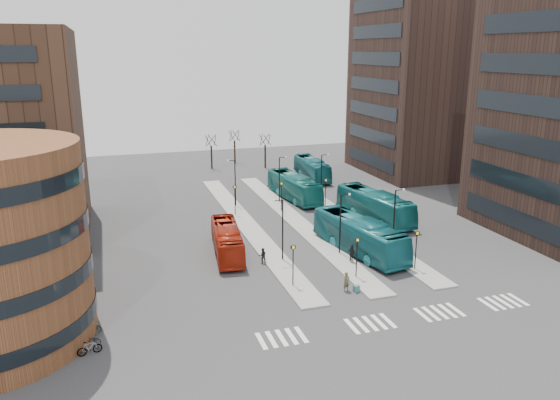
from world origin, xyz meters
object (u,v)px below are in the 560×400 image
object	(u,v)px
traveller	(346,282)
teal_bus_c	(375,205)
teal_bus_a	(359,235)
bicycle_far	(90,327)
commuter_b	(352,254)
commuter_c	(357,252)
commuter_a	(263,256)
bicycle_near	(90,340)
teal_bus_b	(294,187)
bicycle_mid	(90,348)
suitcase	(356,289)
teal_bus_d	(312,168)
red_bus	(227,240)

from	to	relation	value
traveller	teal_bus_c	bearing A→B (deg)	40.69
teal_bus_a	traveller	size ratio (longest dim) A/B	7.54
bicycle_far	commuter_b	bearing A→B (deg)	-54.88
traveller	bicycle_far	distance (m)	20.66
teal_bus_a	commuter_c	distance (m)	2.26
teal_bus_c	commuter_b	world-z (taller)	teal_bus_c
commuter_a	bicycle_far	distance (m)	18.00
traveller	bicycle_near	xyz separation A→B (m)	(-20.64, -2.64, -0.46)
teal_bus_b	commuter_a	xyz separation A→B (m)	(-10.49, -21.16, -0.95)
bicycle_mid	bicycle_near	bearing A→B (deg)	-12.18
suitcase	teal_bus_d	size ratio (longest dim) A/B	0.05
suitcase	teal_bus_a	xyz separation A→B (m)	(4.28, 8.52, 1.51)
commuter_c	teal_bus_b	bearing A→B (deg)	179.80
traveller	commuter_a	distance (m)	9.67
commuter_a	teal_bus_b	bearing A→B (deg)	-108.28
commuter_a	commuter_c	world-z (taller)	commuter_c
teal_bus_c	bicycle_near	distance (m)	38.11
teal_bus_c	teal_bus_d	world-z (taller)	teal_bus_c
commuter_a	bicycle_far	bearing A→B (deg)	38.06
red_bus	commuter_a	distance (m)	4.41
teal_bus_d	bicycle_near	bearing A→B (deg)	-124.64
bicycle_far	teal_bus_b	bearing A→B (deg)	-20.71
bicycle_near	bicycle_far	world-z (taller)	bicycle_far
teal_bus_a	commuter_a	xyz separation A→B (m)	(-10.07, 0.15, -1.05)
teal_bus_d	bicycle_far	size ratio (longest dim) A/B	7.30
red_bus	commuter_a	bearing A→B (deg)	-43.74
commuter_a	bicycle_mid	xyz separation A→B (m)	(-15.59, -12.20, -0.26)
teal_bus_b	bicycle_near	size ratio (longest dim) A/B	7.99
teal_bus_a	bicycle_far	world-z (taller)	teal_bus_a
commuter_a	bicycle_near	bearing A→B (deg)	43.02
teal_bus_b	commuter_c	size ratio (longest dim) A/B	7.56
teal_bus_c	traveller	xyz separation A→B (m)	(-11.62, -17.60, -0.90)
teal_bus_c	commuter_a	size ratio (longest dim) A/B	8.28
teal_bus_a	commuter_c	world-z (taller)	teal_bus_a
teal_bus_d	commuter_b	bearing A→B (deg)	-101.92
commuter_a	bicycle_mid	size ratio (longest dim) A/B	0.92
red_bus	bicycle_near	bearing A→B (deg)	-125.06
teal_bus_a	bicycle_far	bearing A→B (deg)	-170.65
commuter_c	red_bus	bearing A→B (deg)	-110.61
teal_bus_a	bicycle_mid	size ratio (longest dim) A/B	7.83
teal_bus_d	traveller	bearing A→B (deg)	-104.07
traveller	bicycle_near	size ratio (longest dim) A/B	1.12
teal_bus_c	commuter_c	bearing A→B (deg)	-132.82
suitcase	commuter_a	bearing A→B (deg)	113.49
commuter_c	bicycle_mid	world-z (taller)	commuter_c
bicycle_near	bicycle_mid	bearing A→B (deg)	-158.40
suitcase	teal_bus_b	bearing A→B (deg)	70.81
bicycle_near	commuter_c	bearing A→B (deg)	-48.31
commuter_b	bicycle_mid	distance (m)	25.60
suitcase	bicycle_far	xyz separation A→B (m)	(-21.39, -0.32, 0.11)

